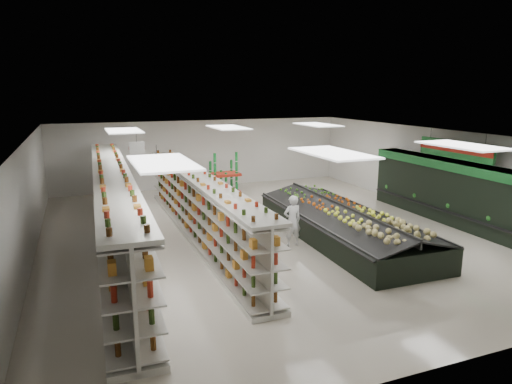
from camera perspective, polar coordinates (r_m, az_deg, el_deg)
name	(u,v)px	position (r m, az deg, el deg)	size (l,w,h in m)	color
floor	(267,233)	(15.15, 1.35, -5.09)	(16.00, 16.00, 0.00)	beige
ceiling	(267,136)	(14.50, 1.41, 7.05)	(14.00, 16.00, 0.02)	white
wall_back	(203,154)	(22.23, -6.62, 4.78)	(14.00, 0.02, 3.20)	white
wall_front	(455,278)	(8.27, 23.62, -9.87)	(14.00, 0.02, 3.20)	white
wall_left	(27,205)	(13.72, -26.72, -1.42)	(0.02, 16.00, 3.20)	white
wall_right	(438,171)	(18.56, 21.77, 2.40)	(0.02, 16.00, 3.20)	white
produce_wall_case	(458,190)	(17.24, 23.89, 0.27)	(0.93, 8.00, 2.20)	black
aisle_sign_near	(157,167)	(11.60, -12.25, 3.11)	(0.52, 0.06, 0.75)	white
aisle_sign_far	(137,148)	(15.52, -14.66, 5.35)	(0.52, 0.06, 0.75)	white
hortifruti_banner	(455,150)	(16.82, 23.63, 4.89)	(0.12, 3.20, 0.95)	#1B672A
gondola_left	(114,213)	(14.07, -17.30, -2.50)	(1.40, 13.56, 2.35)	silver
gondola_center	(198,209)	(14.57, -7.27, -2.10)	(0.96, 11.72, 2.03)	silver
produce_island	(342,223)	(14.69, 10.71, -3.82)	(2.85, 7.48, 1.11)	black
soda_endcap	(224,176)	(20.38, -4.08, 2.01)	(1.41, 0.98, 1.77)	#A41D12
shopper_main	(292,221)	(13.73, 4.56, -3.60)	(0.57, 0.37, 1.56)	white
shopper_background	(121,190)	(18.32, -16.55, 0.26)	(0.82, 0.51, 1.70)	#9B8B5F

